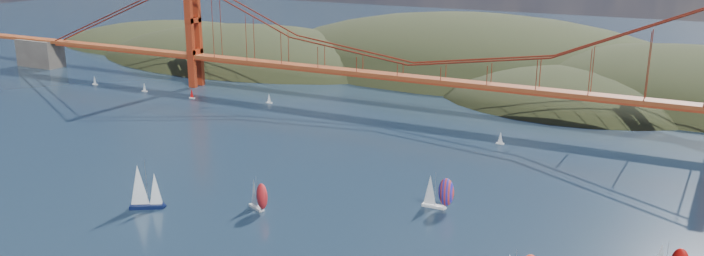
% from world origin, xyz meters
% --- Properties ---
extents(headlands, '(725.00, 225.00, 96.00)m').
position_xyz_m(headlands, '(44.95, 278.29, -12.46)').
color(headlands, black).
rests_on(headlands, ground).
extents(bridge, '(552.00, 12.00, 55.00)m').
position_xyz_m(bridge, '(-1.75, 180.00, 32.23)').
color(bridge, '#96411C').
rests_on(bridge, ground).
extents(sloop_navy, '(10.12, 8.69, 14.82)m').
position_xyz_m(sloop_navy, '(-25.36, 43.40, 6.54)').
color(sloop_navy, black).
rests_on(sloop_navy, ground).
extents(racer_0, '(8.80, 6.22, 9.87)m').
position_xyz_m(racer_0, '(4.29, 57.69, 4.67)').
color(racer_0, silver).
rests_on(racer_0, ground).
extents(racer_rwb, '(9.41, 3.81, 10.84)m').
position_xyz_m(racer_rwb, '(49.58, 82.72, 5.12)').
color(racer_rwb, white).
rests_on(racer_rwb, ground).
extents(distant_boat_0, '(3.00, 2.00, 4.70)m').
position_xyz_m(distant_boat_0, '(-169.68, 157.69, 2.41)').
color(distant_boat_0, silver).
rests_on(distant_boat_0, ground).
extents(distant_boat_1, '(3.00, 2.00, 4.70)m').
position_xyz_m(distant_boat_1, '(-134.77, 157.45, 2.41)').
color(distant_boat_1, silver).
rests_on(distant_boat_1, ground).
extents(distant_boat_2, '(3.00, 2.00, 4.70)m').
position_xyz_m(distant_boat_2, '(-103.96, 156.99, 2.41)').
color(distant_boat_2, silver).
rests_on(distant_boat_2, ground).
extents(distant_boat_3, '(3.00, 2.00, 4.70)m').
position_xyz_m(distant_boat_3, '(-65.34, 165.97, 2.41)').
color(distant_boat_3, silver).
rests_on(distant_boat_3, ground).
extents(distant_boat_8, '(3.00, 2.00, 4.70)m').
position_xyz_m(distant_boat_8, '(48.53, 152.47, 2.41)').
color(distant_boat_8, silver).
rests_on(distant_boat_8, ground).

